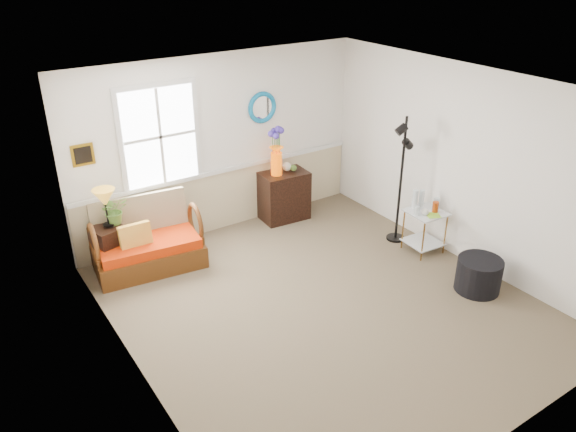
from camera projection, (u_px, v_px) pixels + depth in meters
floor at (323, 304)px, 6.77m from camera, size 4.50×5.00×0.01m
ceiling at (330, 90)px, 5.62m from camera, size 4.50×5.00×0.01m
walls at (326, 207)px, 6.19m from camera, size 4.51×5.01×2.60m
wainscot at (224, 199)px, 8.42m from camera, size 4.46×0.02×0.90m
chair_rail at (223, 170)px, 8.20m from camera, size 4.46×0.04×0.06m
window at (160, 137)px, 7.45m from camera, size 1.14×0.06×1.44m
picture at (83, 155)px, 6.97m from camera, size 0.28×0.03×0.28m
mirror at (262, 107)px, 8.19m from camera, size 0.47×0.07×0.47m
loveseat at (147, 236)px, 7.36m from camera, size 1.47×0.95×0.91m
throw_pillow at (136, 239)px, 7.19m from camera, size 0.41×0.12×0.41m
lamp_stand at (110, 249)px, 7.31m from camera, size 0.44×0.44×0.65m
table_lamp at (106, 208)px, 7.07m from camera, size 0.34×0.34×0.52m
potted_plant at (115, 213)px, 7.21m from camera, size 0.36×0.40×0.29m
cabinet at (284, 196)px, 8.70m from camera, size 0.75×0.52×0.77m
flower_vase at (276, 152)px, 8.30m from camera, size 0.24×0.24×0.73m
side_table at (424, 231)px, 7.80m from camera, size 0.51×0.51×0.61m
tabletop_items at (427, 202)px, 7.63m from camera, size 0.60×0.60×0.26m
floor_lamp at (401, 181)px, 7.84m from camera, size 0.33×0.33×1.85m
ottoman at (479, 275)px, 6.96m from camera, size 0.59×0.59×0.43m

